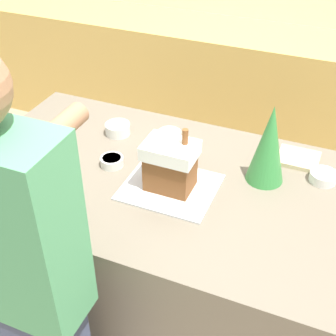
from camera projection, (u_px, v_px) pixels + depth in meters
ground_plane at (163, 312)px, 2.52m from camera, size 12.00×12.00×0.00m
back_cabinet_block at (256, 92)px, 3.61m from camera, size 6.00×0.60×0.91m
kitchen_island at (162, 253)px, 2.25m from camera, size 1.73×1.00×0.91m
baking_tray at (170, 187)px, 1.92m from camera, size 0.37×0.32×0.01m
gingerbread_house at (170, 165)px, 1.86m from camera, size 0.21×0.15×0.27m
decorative_tree at (269, 144)px, 1.87m from camera, size 0.16×0.16×0.35m
candy_bowl_center_rear at (323, 176)px, 1.95m from camera, size 0.11×0.11×0.04m
candy_bowl_far_right at (169, 136)px, 2.20m from camera, size 0.11×0.11×0.05m
candy_bowl_front_corner at (112, 161)px, 2.04m from camera, size 0.10×0.10×0.04m
candy_bowl_far_left at (118, 128)px, 2.25m from camera, size 0.12×0.12×0.05m
cookbook at (298, 158)px, 2.08m from camera, size 0.18×0.15×0.02m
person at (22, 288)px, 1.53m from camera, size 0.45×0.57×1.73m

